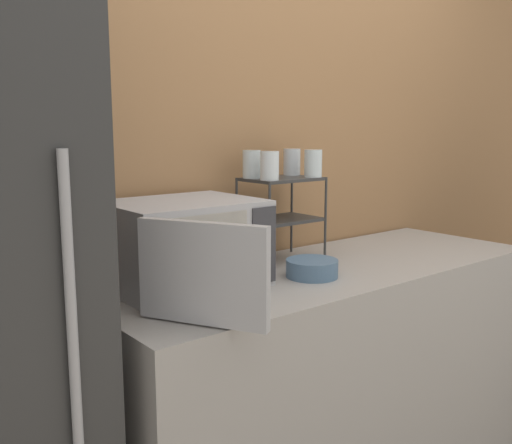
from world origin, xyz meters
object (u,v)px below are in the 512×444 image
at_px(glass_front_right, 313,163).
at_px(bowl, 312,269).
at_px(glass_front_left, 270,166).
at_px(glass_back_left, 252,164).
at_px(microwave, 184,245).
at_px(dish_rack, 282,201).
at_px(glass_back_right, 292,162).

relative_size(glass_front_right, bowl, 0.58).
bearing_deg(glass_front_left, glass_back_left, 89.50).
relative_size(microwave, dish_rack, 2.19).
height_order(dish_rack, glass_front_right, glass_front_right).
height_order(glass_front_left, bowl, glass_front_left).
bearing_deg(bowl, glass_front_left, 99.93).
relative_size(glass_front_right, glass_back_left, 1.00).
bearing_deg(glass_front_right, glass_front_left, 178.09).
relative_size(dish_rack, glass_front_right, 3.11).
distance_m(microwave, glass_back_right, 0.67).
distance_m(glass_front_right, glass_back_left, 0.24).
bearing_deg(glass_front_left, glass_front_right, -1.91).
xyz_separation_m(microwave, glass_back_right, (0.60, 0.14, 0.24)).
distance_m(microwave, dish_rack, 0.51).
relative_size(glass_front_left, bowl, 0.58).
relative_size(dish_rack, glass_front_left, 3.11).
relative_size(dish_rack, glass_back_right, 3.11).
bearing_deg(dish_rack, microwave, -170.34).
bearing_deg(dish_rack, glass_back_right, 28.93).
height_order(microwave, glass_back_right, glass_back_right).
bearing_deg(glass_front_left, glass_back_right, 27.93).
distance_m(dish_rack, glass_back_right, 0.19).
bearing_deg(glass_back_left, dish_rack, -25.62).
relative_size(dish_rack, glass_back_left, 3.11).
bearing_deg(microwave, glass_back_left, 19.26).
height_order(glass_front_left, glass_front_right, same).
bearing_deg(bowl, dish_rack, 73.42).
xyz_separation_m(glass_back_right, bowl, (-0.18, -0.31, -0.35)).
xyz_separation_m(dish_rack, bowl, (-0.07, -0.25, -0.21)).
distance_m(glass_front_left, glass_back_left, 0.11).
height_order(glass_front_right, glass_back_left, same).
relative_size(microwave, glass_front_right, 6.81).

